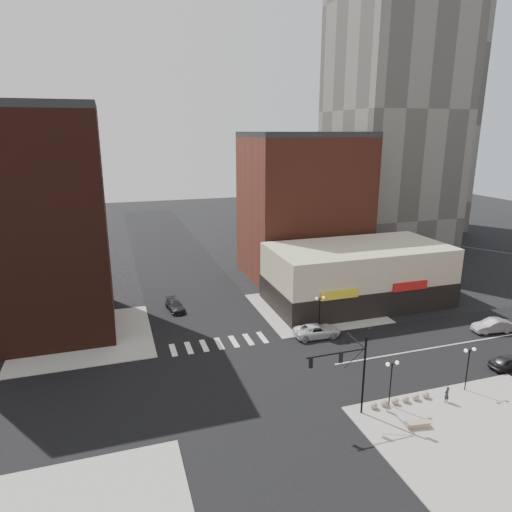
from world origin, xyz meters
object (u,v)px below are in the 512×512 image
dark_sedan_north (175,306)px  pedestrian (447,394)px  silver_sedan (492,326)px  street_lamp_ne (320,304)px  traffic_signal (352,360)px  street_lamp_se_b (469,358)px  street_lamp_se_a (392,372)px  stone_bench (417,424)px  dark_sedan_east (509,362)px  white_suv (317,331)px

dark_sedan_north → pedestrian: (19.36, -28.65, 0.22)m
silver_sedan → street_lamp_ne: bearing=-101.5°
traffic_signal → pedestrian: traffic_signal is taller
street_lamp_se_b → pedestrian: 3.99m
traffic_signal → street_lamp_se_a: bearing=-2.6°
stone_bench → street_lamp_se_b: bearing=32.6°
dark_sedan_east → dark_sedan_north: dark_sedan_east is taller
pedestrian → stone_bench: 5.11m
street_lamp_se_b → pedestrian: street_lamp_se_b is taller
street_lamp_se_b → white_suv: size_ratio=0.77×
street_lamp_se_b → street_lamp_ne: 17.46m
dark_sedan_north → pedestrian: 34.58m
traffic_signal → dark_sedan_north: bearing=111.1°
silver_sedan → stone_bench: 23.53m
street_lamp_ne → white_suv: bearing=-122.6°
white_suv → street_lamp_ne: bearing=-30.2°
street_lamp_se_b → white_suv: (-7.96, 14.50, -2.54)m
silver_sedan → white_suv: bearing=-96.7°
dark_sedan_east → dark_sedan_north: 39.04m
street_lamp_se_b → dark_sedan_east: size_ratio=0.99×
street_lamp_se_a → dark_sedan_east: 15.52m
traffic_signal → stone_bench: traffic_signal is taller
white_suv → dark_sedan_north: size_ratio=1.20×
stone_bench → silver_sedan: bearing=41.7°
street_lamp_ne → dark_sedan_east: 20.09m
street_lamp_ne → white_suv: street_lamp_ne is taller
pedestrian → street_lamp_se_a: bearing=-21.0°
pedestrian → stone_bench: pedestrian is taller
traffic_signal → pedestrian: 9.77m
street_lamp_se_b → pedestrian: bearing=-159.9°
white_suv → silver_sedan: size_ratio=1.15×
white_suv → pedestrian: pedestrian is taller
white_suv → stone_bench: size_ratio=2.65×
traffic_signal → street_lamp_se_b: (11.76, -0.17, -1.67)m
street_lamp_ne → dark_sedan_east: street_lamp_ne is taller
traffic_signal → dark_sedan_north: size_ratio=1.73×
white_suv → pedestrian: bearing=-159.9°
white_suv → dark_sedan_north: 19.42m
traffic_signal → dark_sedan_north: 29.67m
traffic_signal → street_lamp_se_a: 4.12m
street_lamp_se_b → silver_sedan: (12.27, 9.36, -2.52)m
dark_sedan_east → street_lamp_ne: bearing=44.2°
dark_sedan_north → white_suv: bearing=-50.0°
traffic_signal → street_lamp_se_b: bearing=-0.8°
dark_sedan_east → street_lamp_se_b: bearing=104.4°
white_suv → silver_sedan: (20.23, -5.14, 0.02)m
dark_sedan_east → stone_bench: size_ratio=2.05×
white_suv → silver_sedan: 20.87m
white_suv → dark_sedan_east: size_ratio=1.29×
street_lamp_ne → stone_bench: 19.51m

